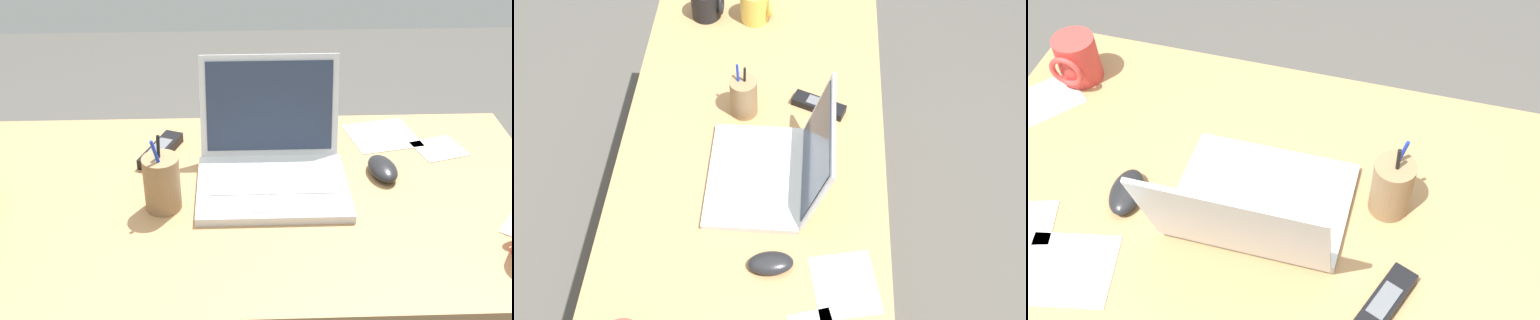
% 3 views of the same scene
% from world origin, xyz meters
% --- Properties ---
extents(desk, '(1.48, 0.70, 0.76)m').
position_xyz_m(desk, '(0.00, 0.00, 0.38)').
color(desk, '#A87C4F').
rests_on(desk, ground).
extents(laptop, '(0.32, 0.30, 0.24)m').
position_xyz_m(laptop, '(0.14, 0.07, 0.81)').
color(laptop, silver).
rests_on(laptop, desk).
extents(computer_mouse, '(0.07, 0.11, 0.03)m').
position_xyz_m(computer_mouse, '(0.39, 0.07, 0.77)').
color(computer_mouse, black).
rests_on(computer_mouse, desk).
extents(coffee_mug_white, '(0.09, 0.10, 0.10)m').
position_xyz_m(coffee_mug_white, '(0.62, -0.21, 0.81)').
color(coffee_mug_white, '#C63833').
rests_on(coffee_mug_white, desk).
extents(cordless_phone, '(0.10, 0.15, 0.03)m').
position_xyz_m(cordless_phone, '(-0.11, 0.17, 0.77)').
color(cordless_phone, black).
rests_on(cordless_phone, desk).
extents(pen_holder, '(0.07, 0.07, 0.17)m').
position_xyz_m(pen_holder, '(-0.08, -0.03, 0.82)').
color(pen_holder, olive).
rests_on(pen_holder, desk).
extents(paper_note_left, '(0.18, 0.17, 0.00)m').
position_xyz_m(paper_note_left, '(0.43, 0.24, 0.76)').
color(paper_note_left, white).
rests_on(paper_note_left, desk).
extents(paper_note_right, '(0.17, 0.17, 0.00)m').
position_xyz_m(paper_note_right, '(0.66, -0.12, 0.76)').
color(paper_note_right, white).
rests_on(paper_note_right, desk).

